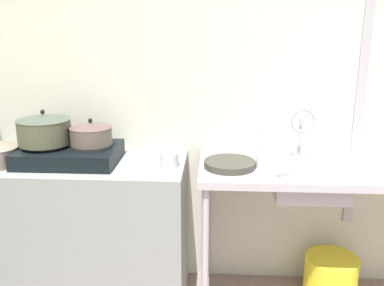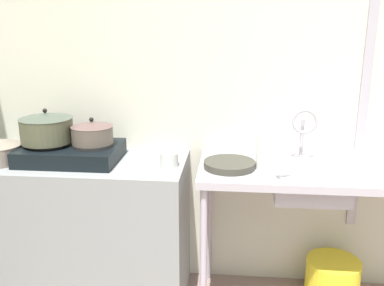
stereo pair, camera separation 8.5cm
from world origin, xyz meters
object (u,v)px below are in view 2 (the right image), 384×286
at_px(frying_pan, 229,165).
at_px(bottle_by_sink, 263,149).
at_px(sink_basin, 309,182).
at_px(faucet, 304,125).
at_px(pot_on_left_burner, 46,127).
at_px(percolator, 169,153).
at_px(pot_on_right_burner, 92,132).
at_px(small_bowl_on_drainboard, 360,165).
at_px(bucket_on_floor, 332,281).
at_px(stove, 71,152).

distance_m(frying_pan, bottle_by_sink, 0.19).
relative_size(sink_basin, faucet, 1.29).
bearing_deg(sink_basin, pot_on_left_burner, 178.89).
xyz_separation_m(percolator, faucet, (0.71, 0.17, 0.13)).
bearing_deg(pot_on_right_burner, sink_basin, -1.35).
xyz_separation_m(small_bowl_on_drainboard, bucket_on_floor, (-0.07, 0.05, -0.72)).
relative_size(pot_on_right_burner, bottle_by_sink, 0.96).
relative_size(sink_basin, bottle_by_sink, 1.59).
height_order(faucet, bucket_on_floor, faucet).
bearing_deg(bucket_on_floor, sink_basin, -154.00).
bearing_deg(pot_on_right_burner, stove, 180.00).
xyz_separation_m(pot_on_right_burner, bottle_by_sink, (0.90, -0.04, -0.06)).
bearing_deg(sink_basin, pot_on_right_burner, 178.65).
height_order(percolator, bottle_by_sink, bottle_by_sink).
relative_size(stove, faucet, 1.82).
height_order(stove, faucet, faucet).
bearing_deg(pot_on_right_burner, small_bowl_on_drainboard, 0.54).
relative_size(small_bowl_on_drainboard, bottle_by_sink, 0.43).
bearing_deg(stove, bottle_by_sink, -1.98).
bearing_deg(bottle_by_sink, pot_on_left_burner, 178.23).
distance_m(stove, sink_basin, 1.27).
relative_size(stove, pot_on_left_burner, 1.85).
height_order(pot_on_right_burner, sink_basin, pot_on_right_burner).
xyz_separation_m(frying_pan, small_bowl_on_drainboard, (0.67, 0.05, 0.00)).
xyz_separation_m(pot_on_left_burner, percolator, (0.67, -0.04, -0.11)).
distance_m(stove, percolator, 0.55).
bearing_deg(faucet, pot_on_right_burner, -173.49).
relative_size(faucet, bottle_by_sink, 1.24).
bearing_deg(faucet, stove, -174.14).
distance_m(pot_on_left_burner, sink_basin, 1.42).
distance_m(sink_basin, faucet, 0.31).
height_order(sink_basin, small_bowl_on_drainboard, small_bowl_on_drainboard).
height_order(percolator, sink_basin, percolator).
height_order(small_bowl_on_drainboard, bucket_on_floor, small_bowl_on_drainboard).
xyz_separation_m(percolator, frying_pan, (0.31, 0.00, -0.05)).
height_order(pot_on_left_burner, pot_on_right_burner, pot_on_left_burner).
distance_m(frying_pan, small_bowl_on_drainboard, 0.67).
bearing_deg(percolator, frying_pan, 0.65).
xyz_separation_m(frying_pan, bucket_on_floor, (0.60, 0.11, -0.72)).
xyz_separation_m(faucet, bottle_by_sink, (-0.22, -0.16, -0.09)).
bearing_deg(stove, percolator, -4.52).
bearing_deg(small_bowl_on_drainboard, bottle_by_sink, -174.40).
relative_size(pot_on_right_burner, bucket_on_floor, 0.74).
height_order(frying_pan, bottle_by_sink, bottle_by_sink).
distance_m(faucet, small_bowl_on_drainboard, 0.35).
bearing_deg(bottle_by_sink, small_bowl_on_drainboard, 5.60).
distance_m(stove, bucket_on_floor, 1.64).
bearing_deg(bucket_on_floor, pot_on_right_burner, -177.18).
bearing_deg(pot_on_right_burner, bottle_by_sink, -2.26).
bearing_deg(small_bowl_on_drainboard, frying_pan, -175.50).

